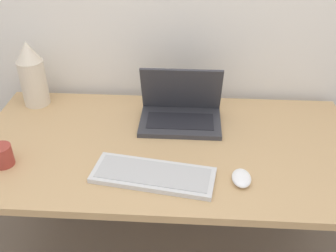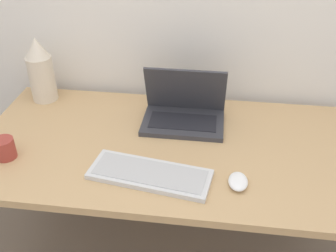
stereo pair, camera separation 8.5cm
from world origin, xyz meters
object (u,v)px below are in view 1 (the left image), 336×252
laptop (181,110)px  mug (2,155)px  vase (32,74)px  mouse (241,178)px  keyboard (153,175)px

laptop → mug: 0.70m
vase → mouse: bearing=-28.9°
keyboard → mug: bearing=175.9°
keyboard → mouse: mouse is taller
mouse → mug: 0.84m
mouse → laptop: bearing=120.6°
mug → vase: bearing=93.5°
vase → laptop: bearing=-9.5°
vase → mug: (0.03, -0.44, -0.10)m
keyboard → mug: (-0.54, 0.04, 0.03)m
mouse → vase: 1.00m
laptop → mouse: laptop is taller
keyboard → mug: mug is taller
laptop → vase: size_ratio=1.13×
mouse → mug: mug is taller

